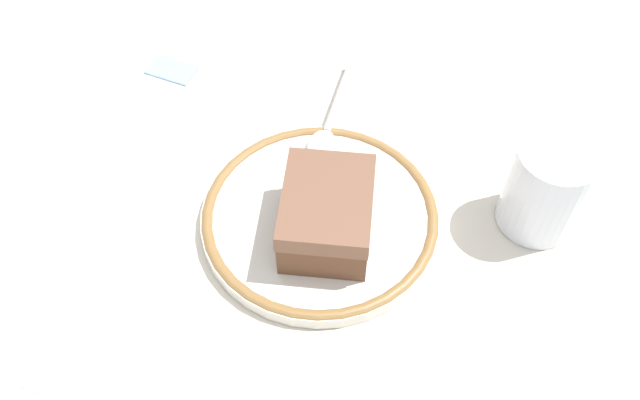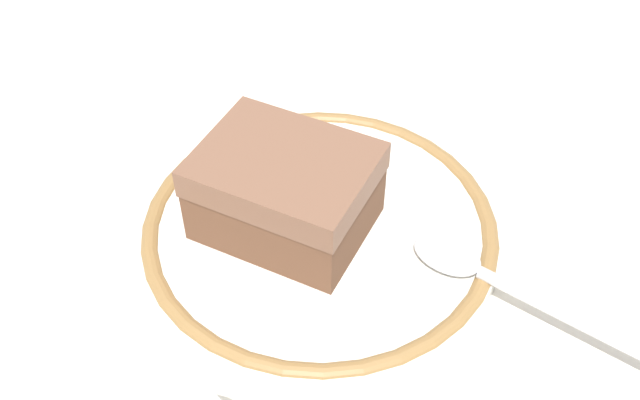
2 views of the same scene
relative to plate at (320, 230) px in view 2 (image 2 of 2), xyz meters
name	(u,v)px [view 2 (image 2 of 2)]	position (x,y,z in m)	size (l,w,h in m)	color
ground_plane	(323,202)	(-0.02, -0.02, -0.01)	(2.40, 2.40, 0.00)	#B7B2A8
placemat	(323,201)	(-0.02, -0.02, -0.01)	(0.56, 0.41, 0.00)	beige
plate	(320,230)	(0.00, 0.00, 0.00)	(0.21, 0.21, 0.02)	silver
cake_slice	(285,191)	(0.01, -0.01, 0.03)	(0.10, 0.11, 0.05)	brown
spoon	(491,277)	(-0.03, 0.09, 0.01)	(0.04, 0.15, 0.01)	silver
napkin	(526,128)	(-0.17, 0.03, -0.01)	(0.12, 0.12, 0.00)	white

